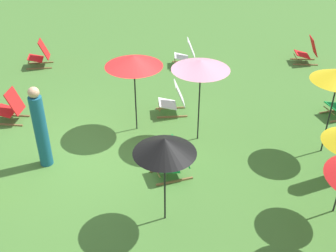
{
  "coord_description": "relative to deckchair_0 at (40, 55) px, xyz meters",
  "views": [
    {
      "loc": [
        7.61,
        1.03,
        5.3
      ],
      "look_at": [
        0.0,
        1.2,
        0.5
      ],
      "focal_mm": 44.45,
      "sensor_mm": 36.0,
      "label": 1
    }
  ],
  "objects": [
    {
      "name": "ground_plane",
      "position": [
        4.38,
        2.62,
        -0.37
      ],
      "size": [
        40.0,
        40.0,
        0.0
      ],
      "primitive_type": "plane",
      "color": "#477A33"
    },
    {
      "name": "deckchair_0",
      "position": [
        0.0,
        0.0,
        0.0
      ],
      "size": [
        0.55,
        0.8,
        0.83
      ],
      "rotation": [
        0.0,
        0.0,
        0.1
      ],
      "color": "olive",
      "rests_on": "ground"
    },
    {
      "name": "deckchair_5",
      "position": [
        3.25,
        0.06,
        0.0
      ],
      "size": [
        0.57,
        0.81,
        0.83
      ],
      "rotation": [
        0.0,
        0.0,
        -0.13
      ],
      "color": "olive",
      "rests_on": "ground"
    },
    {
      "name": "deckchair_7",
      "position": [
        5.43,
        3.91,
        0.0
      ],
      "size": [
        0.67,
        0.86,
        0.83
      ],
      "rotation": [
        0.0,
        0.0,
        0.28
      ],
      "color": "olive",
      "rests_on": "ground"
    },
    {
      "name": "deckchair_8",
      "position": [
        -0.09,
        8.27,
        0.0
      ],
      "size": [
        0.53,
        0.79,
        0.83
      ],
      "rotation": [
        0.0,
        0.0,
        -0.08
      ],
      "color": "olive",
      "rests_on": "ground"
    },
    {
      "name": "deckchair_10",
      "position": [
        0.03,
        4.48,
        0.0
      ],
      "size": [
        0.49,
        0.77,
        0.83
      ],
      "rotation": [
        0.0,
        0.0,
        -0.01
      ],
      "color": "olive",
      "rests_on": "ground"
    },
    {
      "name": "deckchair_11",
      "position": [
        2.97,
        3.99,
        0.0
      ],
      "size": [
        0.52,
        0.79,
        0.83
      ],
      "rotation": [
        0.0,
        0.0,
        0.06
      ],
      "color": "olive",
      "rests_on": "ground"
    },
    {
      "name": "umbrella_2",
      "position": [
        6.64,
        3.72,
        1.19
      ],
      "size": [
        1.03,
        1.03,
        1.7
      ],
      "color": "black",
      "rests_on": "ground"
    },
    {
      "name": "umbrella_3",
      "position": [
        4.13,
        4.5,
        1.44
      ],
      "size": [
        1.23,
        1.23,
        1.92
      ],
      "color": "black",
      "rests_on": "ground"
    },
    {
      "name": "umbrella_5",
      "position": [
        3.68,
        3.1,
        1.36
      ],
      "size": [
        1.27,
        1.27,
        1.86
      ],
      "color": "black",
      "rests_on": "ground"
    },
    {
      "name": "person_1",
      "position": [
        4.99,
        1.27,
        0.5
      ],
      "size": [
        0.37,
        0.37,
        1.78
      ],
      "rotation": [
        0.0,
        0.0,
        5.36
      ],
      "color": "#195972",
      "rests_on": "ground"
    }
  ]
}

